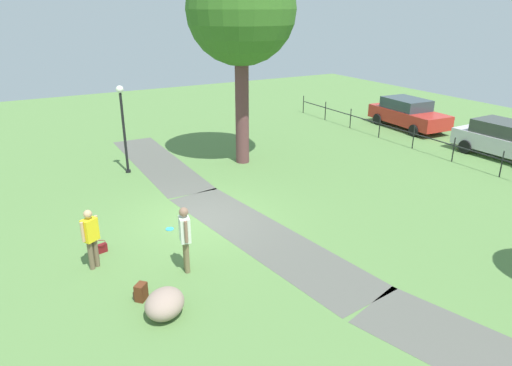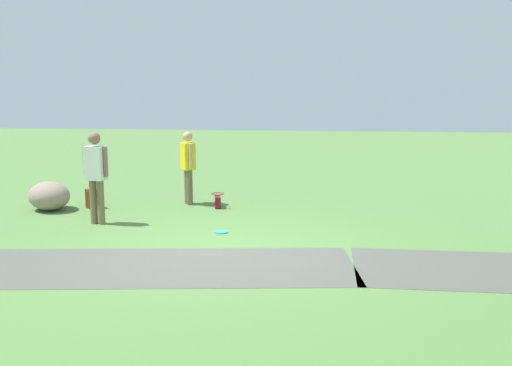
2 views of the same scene
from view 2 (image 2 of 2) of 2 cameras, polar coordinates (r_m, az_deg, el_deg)
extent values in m
plane|color=#588042|center=(9.21, -3.21, -6.65)|extent=(48.00, 48.00, 0.00)
cube|color=#56574F|center=(8.78, -17.27, -7.88)|extent=(8.17, 2.85, 0.01)
ellipsoid|color=gray|center=(12.79, -19.67, -1.20)|extent=(1.26, 1.25, 0.59)
cylinder|color=brown|center=(12.78, -6.76, -0.31)|extent=(0.13, 0.13, 0.77)
cylinder|color=brown|center=(12.63, -6.54, -0.42)|extent=(0.13, 0.13, 0.77)
cube|color=yellow|center=(12.61, -6.71, 2.65)|extent=(0.39, 0.43, 0.58)
cylinder|color=tan|center=(12.81, -7.01, 2.90)|extent=(0.08, 0.08, 0.51)
cylinder|color=tan|center=(12.39, -6.41, 2.69)|extent=(0.08, 0.08, 0.51)
sphere|color=tan|center=(12.56, -6.75, 4.57)|extent=(0.21, 0.21, 0.21)
cylinder|color=olive|center=(11.19, -15.00, -1.84)|extent=(0.13, 0.13, 0.84)
cylinder|color=olive|center=(11.27, -15.69, -1.78)|extent=(0.13, 0.13, 0.84)
cube|color=silver|center=(11.11, -15.51, 1.90)|extent=(0.40, 0.31, 0.63)
cylinder|color=#886550|center=(10.99, -14.56, 2.04)|extent=(0.08, 0.08, 0.56)
cylinder|color=#886550|center=(11.23, -16.46, 2.11)|extent=(0.08, 0.08, 0.56)
sphere|color=#886550|center=(11.06, -15.62, 4.25)|extent=(0.23, 0.23, 0.23)
cube|color=maroon|center=(12.33, -3.78, -1.89)|extent=(0.18, 0.34, 0.24)
torus|color=maroon|center=(12.29, -3.79, -1.07)|extent=(0.32, 0.32, 0.02)
cube|color=#592B16|center=(12.73, -15.80, -1.50)|extent=(0.34, 0.34, 0.40)
cube|color=#4B3427|center=(12.79, -15.24, -1.79)|extent=(0.18, 0.18, 0.18)
cylinder|color=#309FCE|center=(10.30, -3.47, -4.84)|extent=(0.24, 0.24, 0.02)
camera|label=1|loc=(19.71, -40.46, 18.05)|focal=32.68mm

